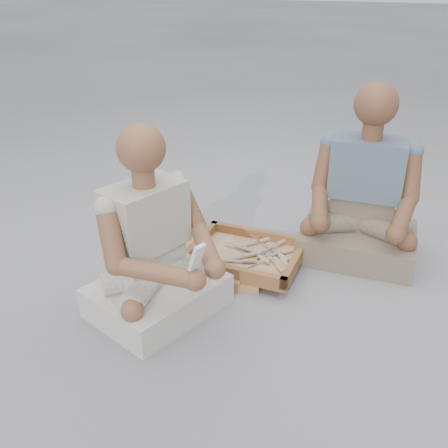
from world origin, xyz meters
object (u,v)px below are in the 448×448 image
at_px(carved_panel, 203,263).
at_px(craftsman, 154,253).
at_px(companion, 363,202).
at_px(tool_tray, 245,255).

height_order(carved_panel, craftsman, craftsman).
distance_m(craftsman, companion, 1.15).
bearing_deg(companion, tool_tray, 32.38).
relative_size(carved_panel, tool_tray, 1.07).
xyz_separation_m(craftsman, companion, (0.71, 0.90, 0.01)).
distance_m(carved_panel, companion, 0.90).
height_order(craftsman, companion, companion).
bearing_deg(companion, craftsman, 45.82).
height_order(tool_tray, craftsman, craftsman).
distance_m(carved_panel, tool_tray, 0.23).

